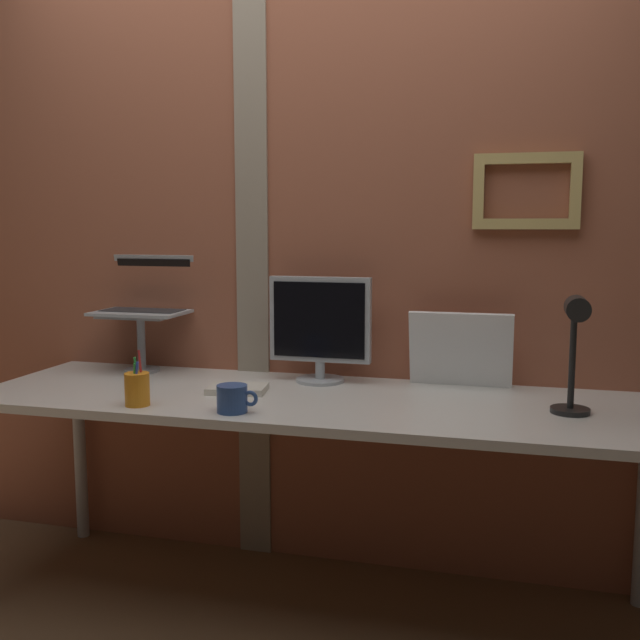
% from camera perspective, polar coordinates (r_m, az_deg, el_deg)
% --- Properties ---
extents(ground_plane, '(6.00, 6.00, 0.00)m').
position_cam_1_polar(ground_plane, '(2.81, -3.32, -20.80)').
color(ground_plane, brown).
extents(brick_wall_back, '(3.54, 0.16, 2.50)m').
position_cam_1_polar(brick_wall_back, '(2.83, -1.10, 5.90)').
color(brick_wall_back, '#9E563D').
rests_on(brick_wall_back, ground_plane).
extents(desk, '(2.34, 0.72, 0.75)m').
position_cam_1_polar(desk, '(2.47, -0.60, -7.48)').
color(desk, silver).
rests_on(desk, ground_plane).
extents(monitor, '(0.38, 0.18, 0.39)m').
position_cam_1_polar(monitor, '(2.65, -0.00, -0.39)').
color(monitor, '#ADB2B7').
rests_on(monitor, desk).
extents(laptop_stand, '(0.28, 0.22, 0.23)m').
position_cam_1_polar(laptop_stand, '(2.94, -13.96, -1.00)').
color(laptop_stand, gray).
rests_on(laptop_stand, desk).
extents(laptop, '(0.35, 0.28, 0.23)m').
position_cam_1_polar(laptop, '(2.98, -13.41, 1.78)').
color(laptop, '#ADB2B7').
rests_on(laptop, laptop_stand).
extents(whiteboard_panel, '(0.36, 0.09, 0.28)m').
position_cam_1_polar(whiteboard_panel, '(2.62, 11.03, -2.33)').
color(whiteboard_panel, white).
rests_on(whiteboard_panel, desk).
extents(desk_lamp, '(0.12, 0.20, 0.37)m').
position_cam_1_polar(desk_lamp, '(2.28, 19.47, -1.67)').
color(desk_lamp, black).
rests_on(desk_lamp, desk).
extents(pen_cup, '(0.08, 0.08, 0.18)m').
position_cam_1_polar(pen_cup, '(2.40, -14.24, -5.29)').
color(pen_cup, orange).
rests_on(pen_cup, desk).
extents(coffee_mug, '(0.13, 0.10, 0.09)m').
position_cam_1_polar(coffee_mug, '(2.27, -6.90, -6.18)').
color(coffee_mug, '#2D4C8C').
rests_on(coffee_mug, desk).
extents(paper_clutter_stack, '(0.22, 0.17, 0.02)m').
position_cam_1_polar(paper_clutter_stack, '(2.54, -6.55, -5.42)').
color(paper_clutter_stack, silver).
rests_on(paper_clutter_stack, desk).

